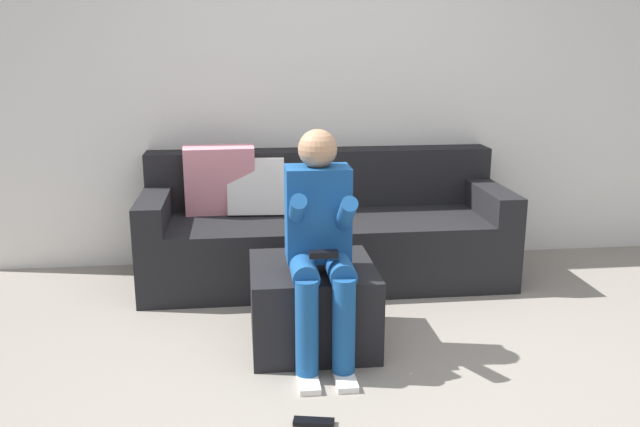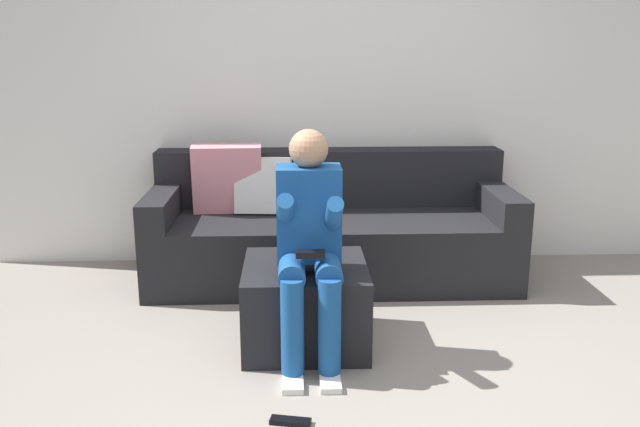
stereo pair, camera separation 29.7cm
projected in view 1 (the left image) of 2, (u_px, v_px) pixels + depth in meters
The scene contains 6 objects.
ground_plane at pixel (382, 402), 3.09m from camera, with size 6.60×6.60×0.00m, color gray.
wall_back at pixel (324, 80), 4.84m from camera, with size 5.08×0.10×2.64m, color silver.
couch_sectional at pixel (321, 230), 4.66m from camera, with size 2.44×0.90×0.92m.
ottoman at pixel (313, 304), 3.64m from camera, with size 0.65×0.65×0.44m, color black.
person_seated at pixel (320, 237), 3.36m from camera, with size 0.32×0.60×1.18m.
remote_near_ottoman at pixel (314, 422), 2.90m from camera, with size 0.18×0.06×0.02m, color black.
Camera 1 is at (-0.60, -2.72, 1.60)m, focal length 38.03 mm.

